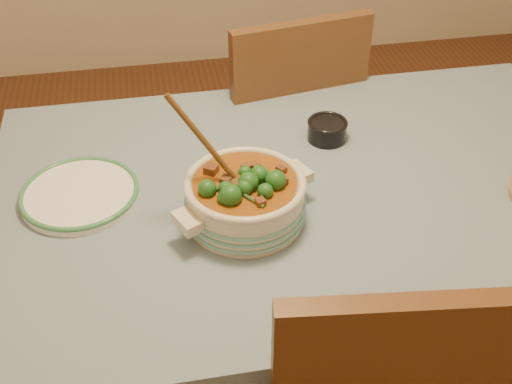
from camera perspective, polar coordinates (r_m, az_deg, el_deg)
floor at (r=2.23m, az=4.05°, el=-14.90°), size 4.50×4.50×0.00m
dining_table at (r=1.74m, az=5.02°, el=-1.75°), size 1.68×1.08×0.76m
stew_casserole at (r=1.52m, az=-0.99°, el=-0.32°), size 0.37×0.37×0.34m
white_plate at (r=1.68m, az=-15.40°, el=-0.15°), size 0.37×0.37×0.03m
condiment_bowl at (r=1.84m, az=6.35°, el=5.59°), size 0.14×0.14×0.06m
chair_far at (r=2.29m, az=2.53°, el=6.18°), size 0.53×0.53×0.99m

